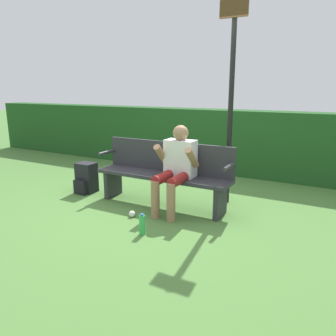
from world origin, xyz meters
TOP-DOWN VIEW (x-y plane):
  - ground_plane at (0.00, 0.00)m, footprint 40.00×40.00m
  - hedge_back at (0.00, 2.24)m, footprint 12.00×0.51m
  - park_bench at (0.00, 0.06)m, footprint 1.95×0.40m
  - person_seated at (0.26, -0.08)m, footprint 0.54×0.64m
  - backpack at (-1.36, -0.04)m, footprint 0.29×0.31m
  - water_bottle at (0.27, -0.92)m, footprint 0.07×0.07m
  - signpost at (0.75, 0.58)m, footprint 0.37×0.09m
  - litter_crumple at (-0.13, -0.55)m, footprint 0.08×0.08m

SIDE VIEW (x-z plane):
  - ground_plane at x=0.00m, z-range 0.00..0.00m
  - litter_crumple at x=-0.13m, z-range 0.00..0.08m
  - water_bottle at x=0.27m, z-range -0.01..0.24m
  - backpack at x=-1.36m, z-range -0.01..0.46m
  - park_bench at x=0.00m, z-range 0.03..0.91m
  - hedge_back at x=0.00m, z-range 0.00..1.21m
  - person_seated at x=0.26m, z-range 0.06..1.21m
  - signpost at x=0.75m, z-range 0.16..2.91m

